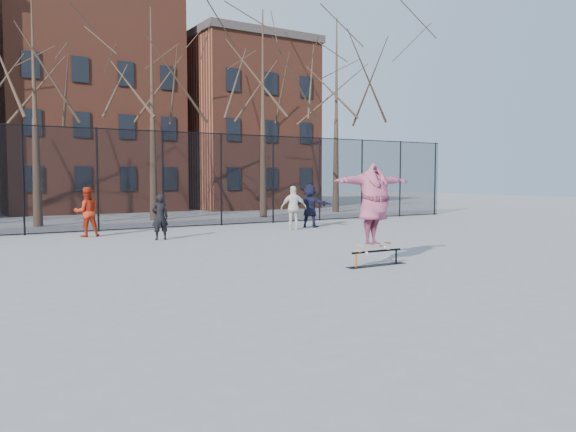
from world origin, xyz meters
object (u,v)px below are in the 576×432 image
skateboard (373,248)px  bystander_red (87,212)px  skate_rail (377,259)px  bystander_black (160,217)px  bystander_navy (310,206)px  bystander_white (294,208)px  skater (374,206)px

skateboard → bystander_red: (-4.32, 10.33, 0.46)m
skate_rail → bystander_black: 8.43m
skateboard → bystander_navy: bearing=64.3°
skateboard → bystander_black: bystander_black is taller
bystander_white → bystander_navy: bearing=-131.2°
skater → bystander_navy: skater is taller
bystander_red → bystander_white: 7.78m
bystander_red → bystander_white: (7.61, -1.62, -0.00)m
bystander_black → skate_rail: bearing=113.4°
bystander_black → bystander_red: bystander_red is taller
skateboard → bystander_red: bystander_red is taller
bystander_black → bystander_red: 2.98m
bystander_black → bystander_white: (5.74, 0.69, 0.11)m
bystander_white → bystander_navy: (1.15, 0.52, 0.03)m
bystander_navy → bystander_white: bearing=76.2°
bystander_black → bystander_navy: bearing=-164.3°
bystander_black → bystander_red: bearing=-45.4°
skater → bystander_navy: bearing=61.2°
skate_rail → bystander_white: (3.19, 8.71, 0.73)m
skater → bystander_black: skater is taller
bystander_red → bystander_white: size_ratio=1.00×
skate_rail → bystander_red: (-4.42, 10.33, 0.73)m
skate_rail → bystander_white: size_ratio=0.96×
skate_rail → bystander_red: size_ratio=0.96×
skater → bystander_white: skater is taller
bystander_red → bystander_white: bystander_red is taller
bystander_white → bystander_navy: size_ratio=0.97×
skateboard → bystander_white: (3.29, 8.71, 0.46)m
skater → bystander_black: (-2.45, 8.01, -0.66)m
bystander_white → skateboard: bearing=93.6°
skateboard → skater: bearing=0.0°
skater → bystander_white: (3.29, 8.71, -0.56)m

